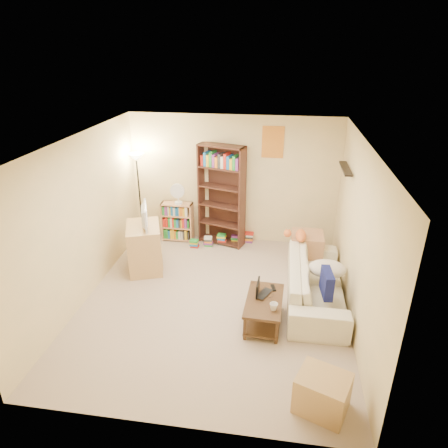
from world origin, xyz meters
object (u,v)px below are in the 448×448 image
(desk_fan, at_px, (178,193))
(end_cabinet, at_px, (322,393))
(side_table, at_px, (306,250))
(sofa, at_px, (316,282))
(tabby_cat, at_px, (298,235))
(mug, at_px, (274,307))
(short_bookshelf, at_px, (178,222))
(floor_lamp, at_px, (137,172))
(tv_stand, at_px, (145,247))
(television, at_px, (142,216))
(coffee_table, at_px, (264,308))
(laptop, at_px, (267,295))
(tall_bookshelf, at_px, (222,194))

(desk_fan, relative_size, end_cabinet, 0.79)
(side_table, bearing_deg, sofa, -84.09)
(tabby_cat, xyz_separation_m, mug, (-0.34, -1.75, -0.25))
(short_bookshelf, bearing_deg, floor_lamp, -169.70)
(tv_stand, height_order, end_cabinet, tv_stand)
(tv_stand, distance_m, television, 0.60)
(side_table, xyz_separation_m, end_cabinet, (0.07, -3.13, -0.09))
(mug, bearing_deg, side_table, 75.44)
(floor_lamp, distance_m, side_table, 3.47)
(sofa, distance_m, side_table, 1.04)
(tabby_cat, height_order, side_table, tabby_cat)
(coffee_table, distance_m, television, 2.60)
(end_cabinet, bearing_deg, laptop, 114.79)
(tall_bookshelf, distance_m, end_cabinet, 4.25)
(mug, xyz_separation_m, floor_lamp, (-2.72, 2.53, 0.98))
(sofa, bearing_deg, tabby_cat, 18.61)
(tall_bookshelf, height_order, end_cabinet, tall_bookshelf)
(short_bookshelf, distance_m, side_table, 2.62)
(coffee_table, height_order, short_bookshelf, short_bookshelf)
(desk_fan, xyz_separation_m, side_table, (2.49, -0.65, -0.71))
(short_bookshelf, xyz_separation_m, end_cabinet, (2.60, -3.81, -0.17))
(tall_bookshelf, bearing_deg, television, -117.09)
(desk_fan, xyz_separation_m, end_cabinet, (2.55, -3.77, -0.80))
(sofa, distance_m, tall_bookshelf, 2.55)
(sofa, relative_size, coffee_table, 2.30)
(desk_fan, bearing_deg, end_cabinet, -55.90)
(sofa, distance_m, tv_stand, 2.96)
(coffee_table, relative_size, end_cabinet, 1.72)
(sofa, relative_size, laptop, 5.88)
(sofa, bearing_deg, short_bookshelf, 56.87)
(short_bookshelf, bearing_deg, tabby_cat, -20.70)
(tabby_cat, relative_size, coffee_table, 0.53)
(tall_bookshelf, bearing_deg, end_cabinet, -48.63)
(television, bearing_deg, mug, -141.82)
(short_bookshelf, relative_size, floor_lamp, 0.44)
(television, xyz_separation_m, desk_fan, (0.32, 1.16, 0.01))
(laptop, relative_size, side_table, 0.57)
(tabby_cat, distance_m, tall_bookshelf, 1.75)
(mug, xyz_separation_m, television, (-2.30, 1.45, 0.56))
(desk_fan, height_order, side_table, desk_fan)
(coffee_table, distance_m, short_bookshelf, 3.08)
(short_bookshelf, relative_size, end_cabinet, 1.48)
(short_bookshelf, height_order, desk_fan, desk_fan)
(tabby_cat, height_order, television, television)
(laptop, xyz_separation_m, floor_lamp, (-2.61, 2.21, 1.02))
(sofa, xyz_separation_m, tabby_cat, (-0.28, 0.82, 0.39))
(sofa, relative_size, side_table, 3.38)
(mug, bearing_deg, tall_bookshelf, 112.95)
(laptop, bearing_deg, tall_bookshelf, 48.23)
(tabby_cat, distance_m, end_cabinet, 2.96)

